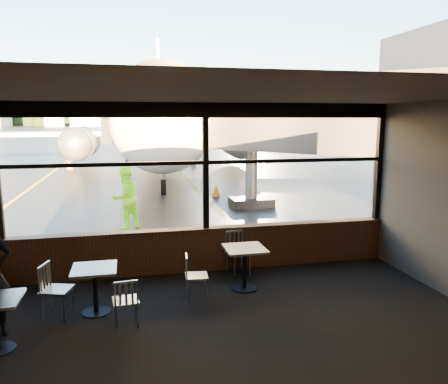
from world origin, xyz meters
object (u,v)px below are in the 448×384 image
object	(u,v)px
chair_mid_s	(126,301)
cone_nose	(216,191)
jet_bridge	(280,141)
chair_near_w	(197,277)
chair_near_n	(238,253)
cafe_table_near	(245,269)
airliner	(159,82)
ground_crew	(125,198)
chair_mid_w	(57,290)
cone_wing	(70,165)
cafe_table_mid	(95,290)

from	to	relation	value
chair_mid_s	cone_nose	xyz separation A→B (m)	(3.67, 10.98, -0.16)
jet_bridge	chair_near_w	size ratio (longest dim) A/B	13.65
chair_near_w	chair_near_n	distance (m)	1.46
chair_mid_s	cafe_table_near	bearing A→B (deg)	20.13
chair_near_w	cone_nose	distance (m)	10.45
airliner	ground_crew	bearing A→B (deg)	-93.66
chair_mid_w	jet_bridge	bearing A→B (deg)	155.06
cone_nose	airliner	bearing A→B (deg)	95.25
ground_crew	cone_nose	world-z (taller)	ground_crew
chair_mid_s	cone_wing	world-z (taller)	chair_mid_s
jet_bridge	ground_crew	size ratio (longest dim) A/B	6.10
jet_bridge	cafe_table_mid	bearing A→B (deg)	-128.79
chair_near_w	chair_mid_s	size ratio (longest dim) A/B	1.01
cafe_table_mid	chair_near_n	size ratio (longest dim) A/B	0.87
chair_near_w	chair_mid_w	bearing A→B (deg)	-78.37
chair_near_n	cone_wing	bearing A→B (deg)	-87.60
chair_near_w	chair_mid_w	size ratio (longest dim) A/B	0.91
jet_bridge	chair_mid_s	xyz separation A→B (m)	(-5.27, -7.74, -2.02)
ground_crew	chair_near_w	bearing A→B (deg)	67.43
chair_near_n	ground_crew	world-z (taller)	ground_crew
chair_near_w	chair_mid_s	distance (m)	1.48
jet_bridge	chair_mid_w	world-z (taller)	jet_bridge
cafe_table_mid	ground_crew	bearing A→B (deg)	85.06
airliner	jet_bridge	world-z (taller)	airliner
cafe_table_mid	chair_mid_w	xyz separation A→B (m)	(-0.59, -0.01, 0.06)
chair_near_w	chair_near_n	bearing A→B (deg)	140.38
chair_mid_w	cone_wing	distance (m)	22.10
jet_bridge	chair_near_n	bearing A→B (deg)	-116.93
chair_mid_s	cone_wing	bearing A→B (deg)	93.55
cafe_table_near	chair_mid_s	world-z (taller)	cafe_table_near
cafe_table_near	jet_bridge	bearing A→B (deg)	65.29
airliner	chair_mid_s	xyz separation A→B (m)	(-2.44, -24.27, -5.23)
airliner	jet_bridge	distance (m)	17.08
chair_mid_s	cafe_table_mid	bearing A→B (deg)	124.88
chair_near_n	cone_nose	bearing A→B (deg)	-111.82
chair_mid_s	chair_mid_w	xyz separation A→B (m)	(-1.08, 0.57, 0.05)
chair_near_n	cone_nose	distance (m)	9.25
cone_nose	cone_wing	distance (m)	13.59
chair_near_n	cone_nose	size ratio (longest dim) A/B	1.86
cafe_table_near	cone_wing	xyz separation A→B (m)	(-5.66, 21.50, -0.12)
chair_near_w	chair_mid_s	bearing A→B (deg)	-51.03
airliner	cafe_table_mid	world-z (taller)	airliner
airliner	cafe_table_mid	xyz separation A→B (m)	(-2.93, -23.69, -5.25)
cone_wing	airliner	bearing A→B (deg)	16.29
cafe_table_near	chair_mid_s	size ratio (longest dim) A/B	1.01
airliner	cone_nose	size ratio (longest dim) A/B	76.02
airliner	cone_nose	world-z (taller)	airliner
airliner	chair_near_n	world-z (taller)	airliner
chair_mid_w	ground_crew	world-z (taller)	ground_crew
jet_bridge	cafe_table_near	xyz separation A→B (m)	(-3.08, -6.70, -2.02)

